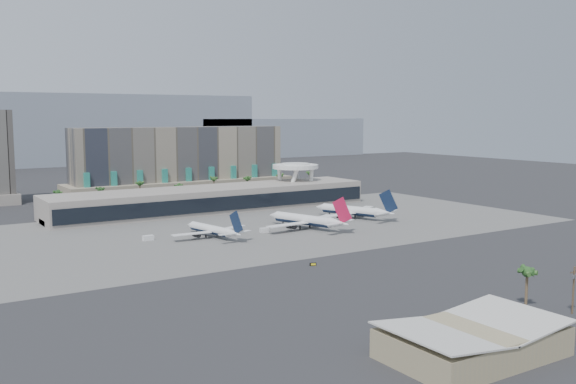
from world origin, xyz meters
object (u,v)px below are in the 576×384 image
utility_pole (574,286)px  airliner_left (212,230)px  service_vehicle_a (148,238)px  taxiway_sign (313,264)px  airliner_right (353,211)px  airliner_centre (307,220)px  service_vehicle_b (264,230)px

utility_pole → airliner_left: 142.62m
service_vehicle_a → taxiway_sign: (30.31, -69.99, -0.52)m
airliner_right → utility_pole: bearing=-128.8°
airliner_centre → service_vehicle_b: (-20.02, 2.29, -2.95)m
airliner_left → airliner_right: size_ratio=0.86×
utility_pole → service_vehicle_a: utility_pole is taller
airliner_left → airliner_right: bearing=-5.6°
airliner_right → service_vehicle_b: bearing=167.7°
airliner_left → airliner_centre: bearing=-15.9°
utility_pole → taxiway_sign: bearing=108.0°
airliner_centre → taxiway_sign: (-37.16, -58.19, -3.41)m
utility_pole → airliner_right: (46.43, 145.88, -3.26)m
airliner_left → service_vehicle_a: bearing=151.7°
utility_pole → airliner_centre: (12.15, 135.09, -3.23)m
service_vehicle_b → service_vehicle_a: bearing=178.3°
utility_pole → airliner_right: bearing=72.3°
airliner_right → taxiway_sign: 99.38m
airliner_centre → service_vehicle_a: airliner_centre is taller
utility_pole → service_vehicle_a: size_ratio=2.86×
service_vehicle_a → service_vehicle_b: 48.39m
utility_pole → taxiway_sign: size_ratio=5.41×
airliner_left → service_vehicle_b: bearing=-14.9°
service_vehicle_b → utility_pole: bearing=-77.1°
service_vehicle_b → airliner_right: bearing=18.5°
service_vehicle_a → taxiway_sign: size_ratio=1.89×
service_vehicle_a → taxiway_sign: bearing=-69.2°
utility_pole → airliner_centre: bearing=84.9°
airliner_centre → airliner_right: airliner_centre is taller
taxiway_sign → service_vehicle_a: bearing=132.6°
airliner_right → service_vehicle_a: (-101.75, 1.00, -2.85)m
utility_pole → service_vehicle_b: bearing=93.3°
utility_pole → airliner_centre: airliner_centre is taller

